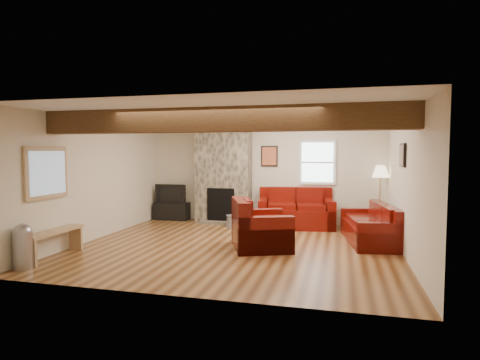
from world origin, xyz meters
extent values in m
plane|color=#573217|center=(0.00, 0.00, 0.00)|extent=(8.00, 8.00, 0.00)
plane|color=white|center=(0.00, 0.00, 2.50)|extent=(8.00, 8.00, 0.00)
plane|color=beige|center=(0.00, 2.75, 1.25)|extent=(8.00, 0.00, 8.00)
plane|color=beige|center=(0.00, -2.75, 1.25)|extent=(8.00, 0.00, 8.00)
plane|color=beige|center=(-3.00, 0.00, 1.25)|extent=(0.00, 7.50, 7.50)
plane|color=beige|center=(3.00, 0.00, 1.25)|extent=(0.00, 7.50, 7.50)
cube|color=#331E0F|center=(0.00, -1.25, 2.31)|extent=(6.00, 0.36, 0.38)
cube|color=#3A362D|center=(-1.00, 2.50, 1.25)|extent=(1.40, 0.50, 2.50)
cube|color=black|center=(-1.00, 2.25, 0.45)|extent=(0.70, 0.06, 0.90)
cube|color=#3A362D|center=(-1.00, 2.20, 0.04)|extent=(1.00, 0.25, 0.08)
cylinder|color=#432A15|center=(0.71, -0.05, 0.02)|extent=(0.55, 0.55, 0.04)
cylinder|color=#432A15|center=(0.71, -0.05, 0.18)|extent=(0.29, 0.29, 0.37)
cylinder|color=white|center=(0.71, -0.05, 0.39)|extent=(0.82, 0.82, 0.02)
cube|color=maroon|center=(0.71, -0.05, 0.42)|extent=(0.23, 0.16, 0.03)
cube|color=black|center=(-2.45, 2.53, 0.23)|extent=(0.92, 0.37, 0.46)
imported|color=black|center=(-2.45, 2.53, 0.71)|extent=(0.86, 0.11, 0.49)
cylinder|color=tan|center=(2.80, 2.38, 0.01)|extent=(0.27, 0.27, 0.03)
cylinder|color=tan|center=(2.80, 2.38, 0.67)|extent=(0.03, 0.03, 1.34)
cone|color=#FFEFC1|center=(2.80, 2.38, 1.36)|extent=(0.38, 0.38, 0.27)
camera|label=1|loc=(1.91, -7.31, 1.80)|focal=30.00mm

